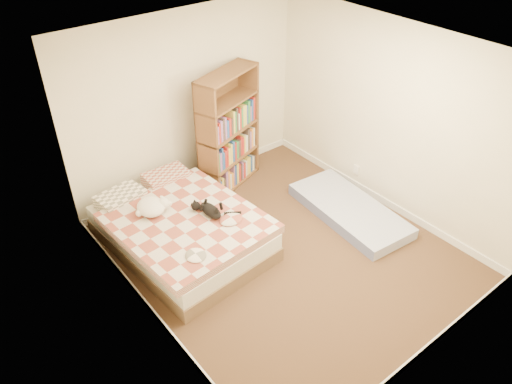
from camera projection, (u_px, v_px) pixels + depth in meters
room at (286, 169)px, 5.44m from camera, size 3.51×4.01×2.51m
bed at (180, 228)px, 6.09m from camera, size 1.65×2.18×0.56m
bookshelf at (228, 146)px, 7.03m from camera, size 1.14×0.67×1.71m
floor_mattress at (349, 210)px, 6.68m from camera, size 0.92×1.77×0.15m
black_cat at (209, 209)px, 5.90m from camera, size 0.32×0.61×0.14m
white_dog at (152, 207)px, 5.89m from camera, size 0.45×0.47×0.18m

